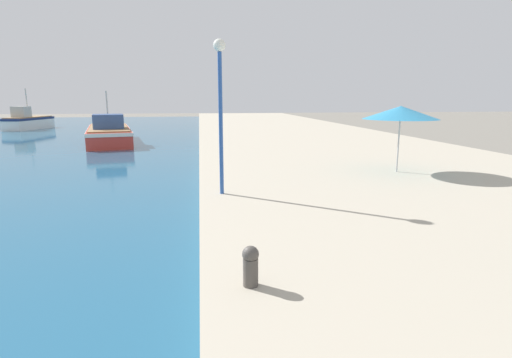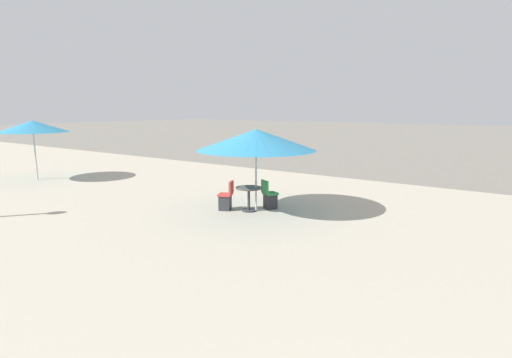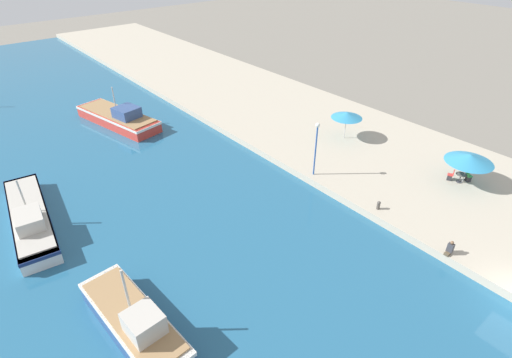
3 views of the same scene
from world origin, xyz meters
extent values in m
cube|color=#B2A893|center=(8.00, 37.00, 0.31)|extent=(16.00, 90.00, 0.63)
cube|color=navy|center=(-16.98, 12.03, 0.67)|extent=(2.74, 7.82, 1.26)
cube|color=silver|center=(-16.98, 12.03, 1.18)|extent=(2.79, 7.90, 0.25)
cube|color=#99754C|center=(-16.98, 12.03, 1.35)|extent=(2.52, 7.19, 0.10)
cube|color=#B7B2A8|center=(-16.90, 10.69, 1.97)|extent=(1.68, 1.79, 1.13)
cylinder|color=#B7B2A8|center=(-16.98, 12.03, 2.91)|extent=(0.12, 0.12, 3.03)
cube|color=silver|center=(-18.71, 24.91, 0.56)|extent=(3.61, 10.78, 1.04)
cube|color=navy|center=(-18.71, 24.91, 0.96)|extent=(3.67, 10.89, 0.25)
cube|color=#ADA89E|center=(-18.71, 24.91, 1.13)|extent=(3.32, 9.92, 0.10)
cube|color=#B7B2A8|center=(-18.95, 23.08, 1.65)|extent=(1.89, 2.51, 0.94)
cylinder|color=#B7B2A8|center=(-18.71, 24.91, 2.43)|extent=(0.12, 0.12, 2.50)
cube|color=red|center=(-7.05, 37.18, 0.62)|extent=(5.19, 10.80, 1.15)
cube|color=silver|center=(-7.05, 37.18, 1.07)|extent=(5.27, 10.92, 0.25)
cube|color=#99754C|center=(-7.05, 37.18, 1.24)|extent=(4.77, 9.94, 0.10)
cube|color=#334C7F|center=(-6.66, 35.40, 1.81)|extent=(2.57, 2.69, 1.04)
cylinder|color=#B7B2A8|center=(-7.05, 37.18, 2.68)|extent=(0.12, 0.12, 2.77)
cylinder|color=#B7B7B7|center=(8.85, 7.94, 1.64)|extent=(0.06, 0.06, 2.03)
cone|color=teal|center=(8.85, 7.94, 2.82)|extent=(3.58, 3.58, 0.63)
cylinder|color=#B7B7B7|center=(7.81, 19.05, 1.74)|extent=(0.06, 0.06, 2.23)
cone|color=teal|center=(7.81, 19.05, 2.96)|extent=(2.90, 2.90, 0.51)
cylinder|color=#333338|center=(8.73, 8.13, 0.65)|extent=(0.44, 0.44, 0.04)
cylinder|color=#333338|center=(8.73, 8.13, 0.98)|extent=(0.08, 0.08, 0.70)
cylinder|color=#4C4742|center=(8.73, 8.13, 1.35)|extent=(0.80, 0.80, 0.04)
cube|color=#2D2D33|center=(9.39, 7.77, 0.85)|extent=(0.46, 0.46, 0.45)
cube|color=#2D8E42|center=(9.39, 7.77, 1.11)|extent=(0.54, 0.54, 0.06)
cube|color=#2D8E42|center=(9.22, 7.87, 1.34)|extent=(0.24, 0.38, 0.40)
cube|color=#2D2D33|center=(8.43, 8.82, 0.85)|extent=(0.45, 0.45, 0.45)
cube|color=red|center=(8.43, 8.82, 1.11)|extent=(0.53, 0.53, 0.06)
cube|color=red|center=(8.51, 8.63, 1.34)|extent=(0.39, 0.22, 0.40)
cube|color=brown|center=(0.16, 4.49, 0.71)|extent=(0.39, 0.28, 0.16)
cube|color=#38383D|center=(0.35, 4.49, 1.08)|extent=(0.26, 0.36, 0.59)
sphere|color=brown|center=(0.35, 4.49, 1.48)|extent=(0.21, 0.21, 0.21)
cylinder|color=#4C4742|center=(0.80, 10.08, 0.85)|extent=(0.24, 0.24, 0.45)
sphere|color=#4C4742|center=(0.80, 10.08, 1.15)|extent=(0.26, 0.26, 0.26)
cylinder|color=#28519E|center=(0.69, 16.31, 2.73)|extent=(0.12, 0.12, 4.20)
sphere|color=white|center=(0.69, 16.31, 5.01)|extent=(0.36, 0.36, 0.36)
camera|label=1|loc=(0.07, 4.31, 3.52)|focal=28.00mm
camera|label=2|loc=(-0.87, 1.12, 3.74)|focal=28.00mm
camera|label=3|loc=(-20.60, -2.09, 17.76)|focal=28.00mm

